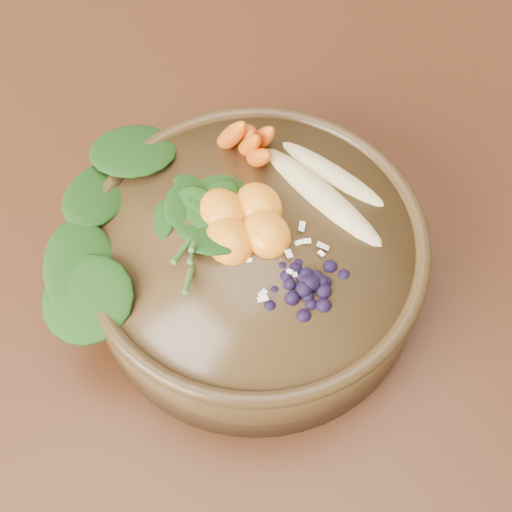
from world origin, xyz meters
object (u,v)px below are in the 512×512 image
kale_heap (167,207)px  blueberry_pile (308,274)px  banana_halves (328,175)px  dining_table (200,263)px  carrot_cluster (245,121)px  mandarin_cluster (244,213)px  stoneware_bowl (256,262)px

kale_heap → blueberry_pile: kale_heap is taller
kale_heap → banana_halves: size_ratio=1.14×
dining_table → carrot_cluster: carrot_cluster is taller
kale_heap → mandarin_cluster: kale_heap is taller
stoneware_bowl → mandarin_cluster: size_ratio=3.15×
kale_heap → banana_halves: 0.13m
carrot_cluster → mandarin_cluster: 0.07m
dining_table → blueberry_pile: (0.02, -0.15, 0.18)m
dining_table → blueberry_pile: blueberry_pile is taller
carrot_cluster → banana_halves: 0.08m
kale_heap → blueberry_pile: 0.12m
stoneware_bowl → banana_halves: bearing=12.0°
kale_heap → blueberry_pile: (0.06, -0.10, -0.00)m
mandarin_cluster → blueberry_pile: (0.01, -0.07, 0.00)m
stoneware_bowl → kale_heap: bearing=136.1°
dining_table → mandarin_cluster: size_ratio=19.21×
carrot_cluster → banana_halves: bearing=-66.9°
mandarin_cluster → stoneware_bowl: bearing=-87.1°
blueberry_pile → stoneware_bowl: bearing=102.1°
stoneware_bowl → blueberry_pile: (0.01, -0.05, 0.05)m
dining_table → banana_halves: banana_halves is taller
carrot_cluster → blueberry_pile: carrot_cluster is taller
kale_heap → carrot_cluster: carrot_cluster is taller
mandarin_cluster → dining_table: bearing=98.5°
kale_heap → banana_halves: kale_heap is taller
carrot_cluster → dining_table: bearing=153.6°
dining_table → carrot_cluster: size_ratio=22.10×
dining_table → kale_heap: size_ratio=9.30×
dining_table → kale_heap: kale_heap is taller
dining_table → blueberry_pile: size_ratio=13.19×
banana_halves → blueberry_pile: 0.09m
stoneware_bowl → blueberry_pile: bearing=-77.9°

